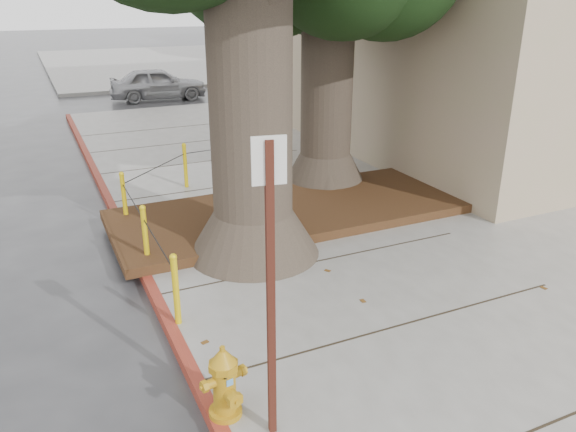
{
  "coord_description": "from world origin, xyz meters",
  "views": [
    {
      "loc": [
        -3.18,
        -4.78,
        3.94
      ],
      "look_at": [
        -0.17,
        1.71,
        1.1
      ],
      "focal_mm": 35.0,
      "sensor_mm": 36.0,
      "label": 1
    }
  ],
  "objects_px": {
    "signpost": "(271,279)",
    "car_red": "(334,67)",
    "car_silver": "(158,84)",
    "fire_hydrant": "(224,382)"
  },
  "relations": [
    {
      "from": "signpost",
      "to": "car_red",
      "type": "xyz_separation_m",
      "value": [
        11.94,
        20.2,
        -1.06
      ]
    },
    {
      "from": "fire_hydrant",
      "to": "car_silver",
      "type": "xyz_separation_m",
      "value": [
        3.52,
        18.39,
        0.11
      ]
    },
    {
      "from": "car_silver",
      "to": "car_red",
      "type": "xyz_separation_m",
      "value": [
        8.75,
        1.42,
        0.04
      ]
    },
    {
      "from": "car_red",
      "to": "car_silver",
      "type": "bearing_deg",
      "value": 99.63
    },
    {
      "from": "car_silver",
      "to": "fire_hydrant",
      "type": "bearing_deg",
      "value": 174.92
    },
    {
      "from": "signpost",
      "to": "car_red",
      "type": "height_order",
      "value": "signpost"
    },
    {
      "from": "car_silver",
      "to": "signpost",
      "type": "bearing_deg",
      "value": 176.1
    },
    {
      "from": "signpost",
      "to": "car_silver",
      "type": "distance_m",
      "value": 19.07
    },
    {
      "from": "car_silver",
      "to": "car_red",
      "type": "height_order",
      "value": "car_red"
    },
    {
      "from": "fire_hydrant",
      "to": "car_silver",
      "type": "height_order",
      "value": "car_silver"
    }
  ]
}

